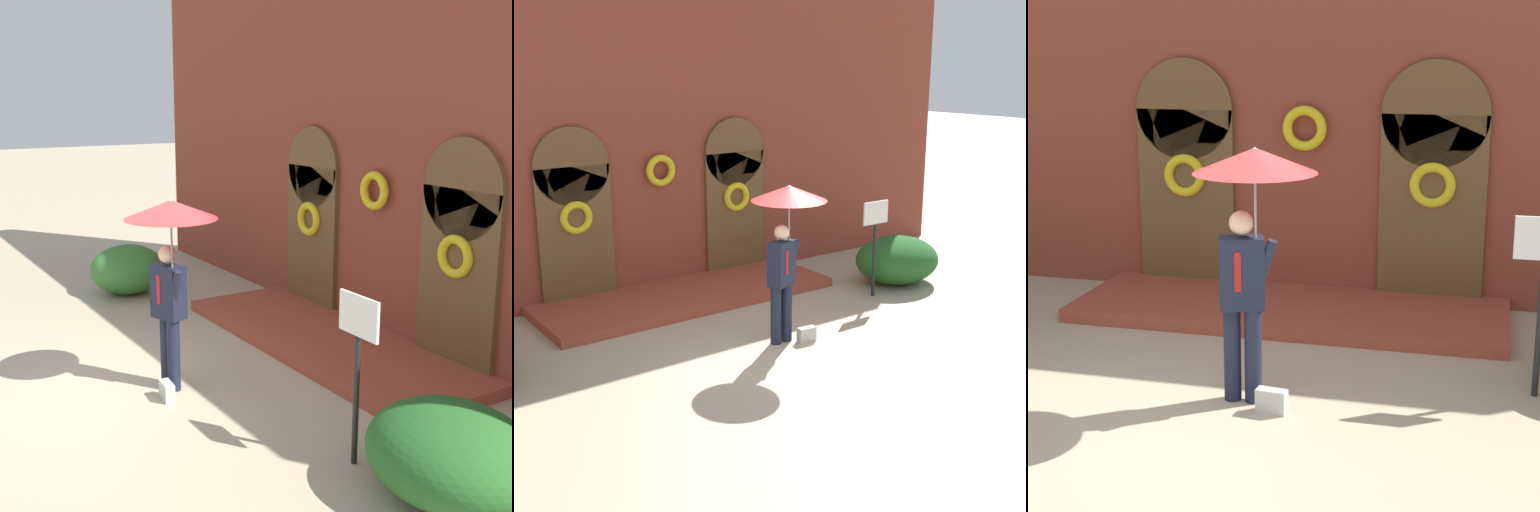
% 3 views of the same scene
% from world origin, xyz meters
% --- Properties ---
extents(ground_plane, '(80.00, 80.00, 0.00)m').
position_xyz_m(ground_plane, '(0.00, 0.00, 0.00)').
color(ground_plane, tan).
extents(building_facade, '(14.00, 2.30, 5.60)m').
position_xyz_m(building_facade, '(-0.00, 4.15, 2.68)').
color(building_facade, brown).
rests_on(building_facade, ground).
extents(person_with_umbrella, '(1.10, 1.10, 2.36)m').
position_xyz_m(person_with_umbrella, '(0.28, 0.53, 1.91)').
color(person_with_umbrella, '#191E33').
rests_on(person_with_umbrella, ground).
extents(handbag, '(0.29, 0.15, 0.22)m').
position_xyz_m(handbag, '(0.51, 0.33, 0.11)').
color(handbag, '#B7B7B2').
rests_on(handbag, ground).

